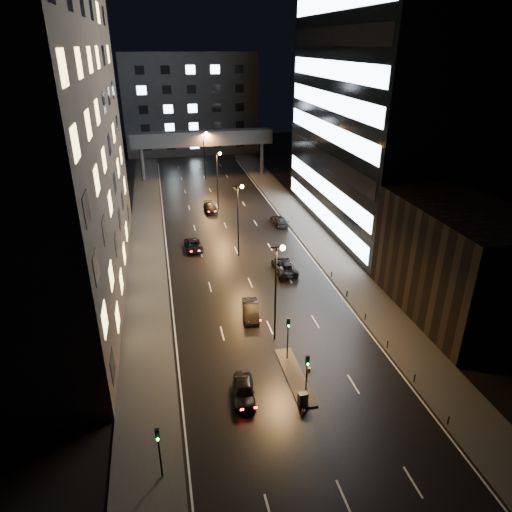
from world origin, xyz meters
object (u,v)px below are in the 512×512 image
at_px(car_away_b, 251,310).
at_px(utility_cabinet, 303,399).
at_px(car_away_d, 210,208).
at_px(car_toward_b, 279,221).
at_px(car_toward_a, 284,266).
at_px(car_away_a, 244,390).
at_px(car_away_c, 194,245).

relative_size(car_away_b, utility_cabinet, 4.00).
height_order(car_away_d, car_toward_b, car_toward_b).
bearing_deg(car_toward_a, car_away_b, 57.07).
relative_size(car_away_a, car_toward_b, 0.89).
height_order(car_away_a, car_away_c, car_away_a).
distance_m(car_away_c, car_away_d, 16.38).
bearing_deg(car_toward_b, car_away_c, 23.79).
height_order(car_away_b, car_away_d, car_away_b).
height_order(car_away_b, car_away_c, car_away_b).
distance_m(car_away_d, car_toward_b, 13.42).
xyz_separation_m(car_toward_b, utility_cabinet, (-8.71, -39.92, 0.00)).
distance_m(car_away_c, car_toward_b, 16.09).
bearing_deg(car_away_a, utility_cabinet, -16.45).
bearing_deg(car_away_c, car_away_d, 70.14).
bearing_deg(car_away_a, car_away_c, 99.36).
xyz_separation_m(car_away_a, car_toward_b, (13.22, 37.96, -0.03)).
bearing_deg(car_toward_a, utility_cabinet, 79.09).
relative_size(car_away_d, car_toward_a, 0.85).
bearing_deg(car_away_c, car_toward_a, -45.43).
bearing_deg(car_toward_b, car_away_d, -42.96).
xyz_separation_m(car_away_a, car_away_b, (3.10, 12.11, 0.01)).
relative_size(car_away_c, car_toward_a, 0.87).
bearing_deg(car_away_d, utility_cabinet, -93.64).
height_order(car_away_a, car_toward_b, car_away_a).
xyz_separation_m(car_away_a, utility_cabinet, (4.50, -1.95, -0.02)).
xyz_separation_m(car_away_c, car_away_d, (4.38, 15.79, 0.01)).
bearing_deg(car_away_b, car_away_c, 110.63).
bearing_deg(car_toward_b, car_away_a, 68.92).
height_order(car_away_b, car_toward_a, car_toward_a).
bearing_deg(utility_cabinet, car_toward_b, 73.64).
distance_m(car_away_c, utility_cabinet, 33.45).
xyz_separation_m(car_away_a, car_away_c, (-1.28, 30.99, -0.08)).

